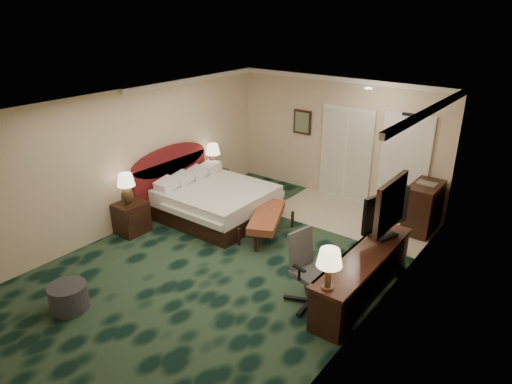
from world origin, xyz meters
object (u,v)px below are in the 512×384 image
Objects in this scene: ottoman at (69,297)px; nightstand_far at (213,183)px; lamp_far at (213,157)px; minibar at (423,208)px; desk at (363,275)px; desk_chair at (312,271)px; tv at (386,215)px; lamp_near at (127,189)px; nightstand_near at (132,218)px; bed_bench at (267,224)px; bed at (217,202)px.

nightstand_far is at bearing 105.09° from ottoman.
lamp_far reaches higher than minibar.
desk_chair is at bearing -129.02° from desk.
ottoman is 4.89m from tv.
lamp_near reaches higher than nightstand_far.
desk is (3.25, 2.86, 0.16)m from ottoman.
ottoman is (1.20, -2.10, -0.11)m from nightstand_near.
lamp_near is 0.64× the size of tv.
ottoman is at bearing -113.47° from tv.
bed_bench is 1.26× the size of desk_chair.
minibar is at bearing 14.03° from nightstand_far.
bed is 2.08× the size of tv.
tv is (3.24, 3.55, 0.90)m from ottoman.
desk_chair is at bearing -29.77° from lamp_far.
desk is 2.56× the size of minibar.
lamp_far is (-0.04, 2.43, -0.02)m from lamp_near.
nightstand_near is at bearing -171.07° from bed_bench.
bed_bench is 0.57× the size of desk.
lamp_far is at bearing 105.02° from ottoman.
lamp_near is 1.01× the size of lamp_far.
lamp_near reaches higher than bed_bench.
desk_chair is 1.16× the size of minibar.
lamp_near reaches higher than nightstand_near.
tv is at bearing 82.71° from desk_chair.
bed is at bearing -162.13° from tv.
nightstand_far is 2.35m from bed_bench.
lamp_far is at bearing 85.20° from nightstand_far.
minibar is at bearing 90.38° from desk.
lamp_near is at bearing -58.87° from nightstand_near.
lamp_far is 0.63× the size of tv.
minibar reaches higher than nightstand_near.
desk_chair is (3.94, -2.24, 0.26)m from nightstand_far.
desk is at bearing -69.81° from tv.
tv is (4.43, 1.45, 0.79)m from nightstand_near.
desk_chair is at bearing 39.09° from ottoman.
minibar is at bearing 16.58° from bed_bench.
ottoman is 0.22× the size of desk.
tv reaches higher than minibar.
desk_chair is at bearing -29.58° from nightstand_far.
tv is at bearing 91.34° from desk.
tv is 1.01× the size of minibar.
desk_chair is (-0.50, -1.33, -0.54)m from tv.
minibar is at bearing 108.89° from tv.
ottoman is 0.49× the size of desk_chair.
lamp_near reaches higher than desk_chair.
lamp_near is at bearing -169.54° from desk.
lamp_far is 0.25× the size of desk.
bed_bench is (2.16, 1.45, -0.07)m from nightstand_near.
nightstand_near is 4.73m from tv.
tv is at bearing -89.96° from minibar.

